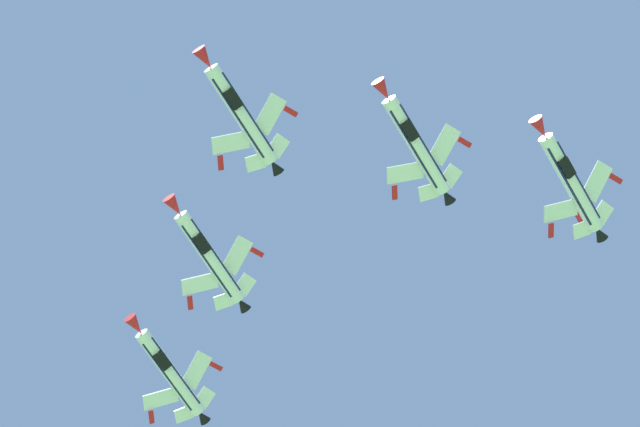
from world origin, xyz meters
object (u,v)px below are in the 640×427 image
Objects in this scene: fighter_jet_right_wing at (209,255)px; fighter_jet_left_outer at (570,181)px; fighter_jet_lead at (240,113)px; fighter_jet_left_wing at (415,144)px; fighter_jet_right_outer at (169,371)px.

fighter_jet_right_wing reaches higher than fighter_jet_left_outer.
fighter_jet_lead is 1.00× the size of fighter_jet_right_wing.
fighter_jet_left_outer is at bearing -137.21° from fighter_jet_left_wing.
fighter_jet_right_wing is 40.26m from fighter_jet_left_outer.
fighter_jet_lead reaches higher than fighter_jet_left_outer.
fighter_jet_left_outer is 1.00× the size of fighter_jet_right_outer.
fighter_jet_left_outer is 50.33m from fighter_jet_right_outer.
fighter_jet_right_wing is 15.31m from fighter_jet_right_outer.
fighter_jet_left_outer is (29.94, 19.27, -1.85)m from fighter_jet_lead.
fighter_jet_left_wing is 39.26m from fighter_jet_right_outer.
fighter_jet_left_outer is at bearing -178.39° from fighter_jet_right_outer.
fighter_jet_right_outer is at bearing -40.13° from fighter_jet_right_wing.
fighter_jet_left_wing reaches higher than fighter_jet_left_outer.
fighter_jet_left_wing is 16.85m from fighter_jet_left_outer.
fighter_jet_left_wing is (15.99, 10.03, 0.15)m from fighter_jet_lead.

